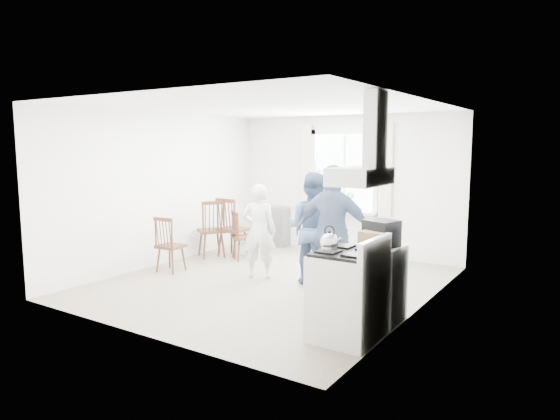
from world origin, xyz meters
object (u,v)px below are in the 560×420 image
object	(u,v)px
stereo_stack	(381,233)
windsor_chair_c	(213,223)
low_cabinet	(380,283)
person_mid	(312,228)
windsor_chair_b	(166,239)
person_left	(259,231)
gas_stove	(348,294)
person_right	(333,233)
windsor_chair_a	(229,221)

from	to	relation	value
stereo_stack	windsor_chair_c	xyz separation A→B (m)	(-3.81, 1.48, -0.40)
low_cabinet	person_mid	world-z (taller)	person_mid
windsor_chair_b	person_left	size ratio (longest dim) A/B	0.63
gas_stove	person_left	distance (m)	2.67
gas_stove	person_right	distance (m)	1.45
gas_stove	person_left	size ratio (longest dim) A/B	0.76
windsor_chair_a	windsor_chair_b	size ratio (longest dim) A/B	1.20
low_cabinet	person_right	xyz separation A→B (m)	(-0.84, 0.45, 0.45)
windsor_chair_a	stereo_stack	bearing A→B (deg)	-24.83
windsor_chair_b	windsor_chair_c	xyz separation A→B (m)	(-0.08, 1.23, 0.09)
windsor_chair_a	person_left	bearing A→B (deg)	-33.35
windsor_chair_b	person_mid	xyz separation A→B (m)	(2.25, 0.77, 0.27)
low_cabinet	person_left	bearing A→B (deg)	161.34
stereo_stack	windsor_chair_c	world-z (taller)	stereo_stack
stereo_stack	person_left	world-z (taller)	person_left
person_mid	windsor_chair_c	bearing A→B (deg)	-16.35
windsor_chair_a	person_mid	world-z (taller)	person_mid
gas_stove	person_left	world-z (taller)	person_left
person_right	gas_stove	bearing A→B (deg)	113.13
stereo_stack	low_cabinet	bearing A→B (deg)	118.26
windsor_chair_b	person_left	world-z (taller)	person_left
windsor_chair_b	gas_stove	bearing A→B (deg)	-13.94
gas_stove	windsor_chair_a	size ratio (longest dim) A/B	1.02
gas_stove	person_mid	bearing A→B (deg)	129.58
windsor_chair_b	person_mid	size ratio (longest dim) A/B	0.55
windsor_chair_c	person_right	distance (m)	3.11
windsor_chair_c	person_right	size ratio (longest dim) A/B	0.59
low_cabinet	person_right	distance (m)	1.06
low_cabinet	person_left	size ratio (longest dim) A/B	0.61
windsor_chair_b	person_right	distance (m)	2.89
gas_stove	stereo_stack	world-z (taller)	stereo_stack
stereo_stack	person_mid	distance (m)	1.81
stereo_stack	windsor_chair_a	size ratio (longest dim) A/B	0.38
person_mid	person_right	xyz separation A→B (m)	(0.61, -0.52, 0.07)
windsor_chair_a	person_right	xyz separation A→B (m)	(2.72, -1.16, 0.23)
gas_stove	windsor_chair_a	bearing A→B (deg)	146.49
person_mid	low_cabinet	bearing A→B (deg)	140.85
person_mid	person_left	bearing A→B (deg)	8.47
gas_stove	stereo_stack	bearing A→B (deg)	81.74
windsor_chair_c	windsor_chair_a	bearing A→B (deg)	39.72
person_left	person_right	distance (m)	1.49
windsor_chair_a	windsor_chair_c	size ratio (longest dim) A/B	1.04
stereo_stack	person_mid	world-z (taller)	person_mid
low_cabinet	windsor_chair_a	distance (m)	3.92
stereo_stack	windsor_chair_a	distance (m)	3.97
windsor_chair_c	person_mid	distance (m)	2.38
gas_stove	windsor_chair_b	xyz separation A→B (m)	(-3.63, 0.90, 0.08)
stereo_stack	person_right	bearing A→B (deg)	150.03
low_cabinet	person_mid	size ratio (longest dim) A/B	0.54
gas_stove	windsor_chair_a	xyz separation A→B (m)	(-3.49, 2.31, 0.19)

